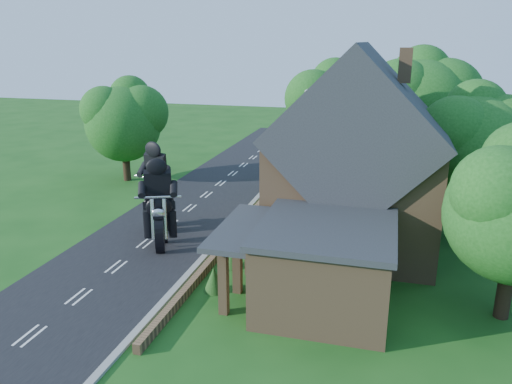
% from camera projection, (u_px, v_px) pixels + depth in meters
% --- Properties ---
extents(ground, '(120.00, 120.00, 0.00)m').
position_uv_depth(ground, '(116.00, 267.00, 23.68)').
color(ground, '#174814').
rests_on(ground, ground).
extents(road, '(7.00, 80.00, 0.02)m').
position_uv_depth(road, '(116.00, 267.00, 23.68)').
color(road, black).
rests_on(road, ground).
extents(kerb, '(0.30, 80.00, 0.12)m').
position_uv_depth(kerb, '(188.00, 275.00, 22.74)').
color(kerb, gray).
rests_on(kerb, ground).
extents(garden_wall, '(0.30, 22.00, 0.40)m').
position_uv_depth(garden_wall, '(234.00, 234.00, 27.14)').
color(garden_wall, brown).
rests_on(garden_wall, ground).
extents(house, '(9.54, 8.64, 10.24)m').
position_uv_depth(house, '(356.00, 163.00, 25.29)').
color(house, brown).
rests_on(house, ground).
extents(annex, '(7.05, 5.94, 3.44)m').
position_uv_depth(annex, '(322.00, 264.00, 19.93)').
color(annex, brown).
rests_on(annex, ground).
extents(tree_house_right, '(6.51, 6.00, 8.40)m').
position_uv_depth(tree_house_right, '(481.00, 143.00, 25.89)').
color(tree_house_right, black).
rests_on(tree_house_right, ground).
extents(tree_behind_house, '(7.81, 7.20, 10.08)m').
position_uv_depth(tree_behind_house, '(426.00, 105.00, 33.16)').
color(tree_behind_house, black).
rests_on(tree_behind_house, ground).
extents(tree_behind_left, '(6.94, 6.40, 9.16)m').
position_uv_depth(tree_behind_left, '(336.00, 107.00, 35.74)').
color(tree_behind_left, black).
rests_on(tree_behind_left, ground).
extents(tree_far_road, '(6.08, 5.60, 7.84)m').
position_uv_depth(tree_far_road, '(128.00, 117.00, 37.03)').
color(tree_far_road, black).
rests_on(tree_far_road, ground).
extents(shrub_a, '(0.90, 0.90, 1.10)m').
position_uv_depth(shrub_a, '(214.00, 279.00, 21.25)').
color(shrub_a, '#183E13').
rests_on(shrub_a, ground).
extents(shrub_b, '(0.90, 0.90, 1.10)m').
position_uv_depth(shrub_b, '(232.00, 256.00, 23.56)').
color(shrub_b, '#183E13').
rests_on(shrub_b, ground).
extents(shrub_c, '(0.90, 0.90, 1.10)m').
position_uv_depth(shrub_c, '(247.00, 237.00, 25.87)').
color(shrub_c, '#183E13').
rests_on(shrub_c, ground).
extents(shrub_d, '(0.90, 0.90, 1.10)m').
position_uv_depth(shrub_d, '(270.00, 207.00, 30.48)').
color(shrub_d, '#183E13').
rests_on(shrub_d, ground).
extents(shrub_e, '(0.90, 0.90, 1.10)m').
position_uv_depth(shrub_e, '(279.00, 195.00, 32.78)').
color(shrub_e, '#183E13').
rests_on(shrub_e, ground).
extents(shrub_f, '(0.90, 0.90, 1.10)m').
position_uv_depth(shrub_f, '(287.00, 185.00, 35.09)').
color(shrub_f, '#183E13').
rests_on(shrub_f, ground).
extents(motorcycle_lead, '(0.92, 1.58, 1.44)m').
position_uv_depth(motorcycle_lead, '(161.00, 235.00, 25.60)').
color(motorcycle_lead, black).
rests_on(motorcycle_lead, ground).
extents(motorcycle_follow, '(0.84, 1.69, 1.53)m').
position_uv_depth(motorcycle_follow, '(159.00, 217.00, 28.17)').
color(motorcycle_follow, black).
rests_on(motorcycle_follow, ground).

